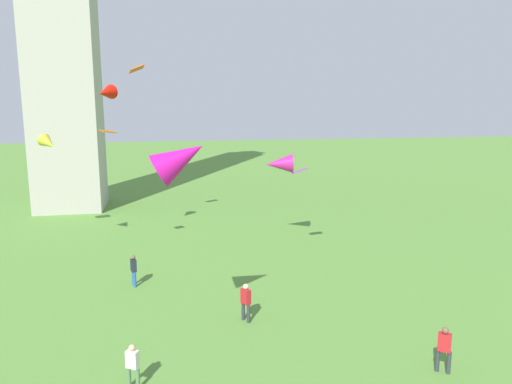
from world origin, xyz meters
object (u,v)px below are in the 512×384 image
object	(u,v)px
kite_flying_2	(181,158)
kite_flying_7	(105,93)
kite_flying_1	(279,164)
kite_flying_5	(108,131)
person_2	(134,269)
kite_flying_0	(137,69)
kite_flying_3	(49,143)
kite_flying_6	(300,171)
person_1	(444,347)
person_3	(133,364)
person_0	(246,300)

from	to	relation	value
kite_flying_2	kite_flying_7	distance (m)	14.74
kite_flying_1	kite_flying_5	xyz separation A→B (m)	(-10.61, -1.63, 2.35)
person_2	kite_flying_0	bearing A→B (deg)	164.86
kite_flying_3	kite_flying_7	bearing A→B (deg)	-43.94
kite_flying_3	kite_flying_1	bearing A→B (deg)	-45.06
person_2	kite_flying_2	world-z (taller)	kite_flying_2
kite_flying_0	kite_flying_1	size ratio (longest dim) A/B	0.58
kite_flying_1	kite_flying_5	distance (m)	10.98
kite_flying_6	kite_flying_3	bearing A→B (deg)	169.36
person_1	kite_flying_6	xyz separation A→B (m)	(-1.57, 13.57, 4.53)
kite_flying_1	kite_flying_6	bearing A→B (deg)	18.85
kite_flying_5	person_3	bearing A→B (deg)	-116.82
person_3	kite_flying_1	distance (m)	18.36
kite_flying_1	kite_flying_0	bearing A→B (deg)	-107.97
kite_flying_6	kite_flying_7	distance (m)	12.87
person_0	person_3	size ratio (longest dim) A/B	1.09
person_2	kite_flying_6	distance (m)	11.22
kite_flying_0	kite_flying_5	world-z (taller)	kite_flying_0
person_3	kite_flying_7	xyz separation A→B (m)	(-2.14, 16.06, 9.27)
kite_flying_7	kite_flying_2	bearing A→B (deg)	-46.81
kite_flying_6	kite_flying_7	xyz separation A→B (m)	(-11.47, 3.53, 4.66)
kite_flying_5	kite_flying_7	bearing A→B (deg)	62.43
person_2	kite_flying_7	size ratio (longest dim) A/B	1.03
person_0	kite_flying_6	size ratio (longest dim) A/B	1.80
kite_flying_6	kite_flying_2	bearing A→B (deg)	-122.65
person_1	kite_flying_0	xyz separation A→B (m)	(-11.28, 20.84, 10.89)
person_0	kite_flying_6	world-z (taller)	kite_flying_6
person_2	kite_flying_0	size ratio (longest dim) A/B	1.50
person_0	kite_flying_1	size ratio (longest dim) A/B	0.89
kite_flying_6	person_1	bearing A→B (deg)	-80.45
kite_flying_0	kite_flying_5	xyz separation A→B (m)	(-1.49, -5.96, -3.94)
person_2	kite_flying_7	world-z (taller)	kite_flying_7
kite_flying_6	kite_flying_7	world-z (taller)	kite_flying_7
kite_flying_0	person_1	bearing A→B (deg)	96.68
person_1	kite_flying_6	bearing A→B (deg)	132.06
kite_flying_1	kite_flying_6	world-z (taller)	kite_flying_1
person_1	kite_flying_7	distance (m)	23.39
kite_flying_1	kite_flying_2	bearing A→B (deg)	-19.76
person_3	kite_flying_5	bearing A→B (deg)	128.30
kite_flying_2	kite_flying_7	bearing A→B (deg)	17.37
person_2	person_3	bearing A→B (deg)	-11.40
kite_flying_1	kite_flying_2	distance (m)	15.15
person_1	kite_flying_3	size ratio (longest dim) A/B	1.11
person_0	kite_flying_2	world-z (taller)	kite_flying_2
kite_flying_2	kite_flying_5	world-z (taller)	kite_flying_2
kite_flying_7	kite_flying_5	bearing A→B (deg)	-55.91
person_0	person_3	distance (m)	6.36
kite_flying_5	kite_flying_6	bearing A→B (deg)	-41.18
person_2	kite_flying_5	distance (m)	8.25
person_3	kite_flying_3	bearing A→B (deg)	139.99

